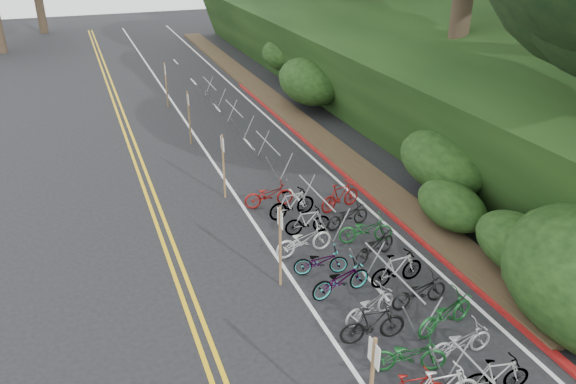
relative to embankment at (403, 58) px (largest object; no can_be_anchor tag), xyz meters
The scene contains 6 objects.
road_markings 15.44m from the embankment, 144.05° to the right, with size 7.47×80.00×0.01m.
red_curb 10.42m from the embankment, 135.89° to the right, with size 0.25×28.00×0.10m, color maroon.
embankment is the anchor object (origin of this frame).
bike_racks_rest 11.77m from the embankment, 148.78° to the right, with size 1.14×23.00×1.17m.
signposts_rest 13.40m from the embankment, 157.83° to the right, with size 0.08×18.40×2.50m.
bike_valet 18.94m from the embankment, 122.33° to the right, with size 3.24×14.61×1.08m.
Camera 1 is at (-3.94, -7.46, 9.39)m, focal length 35.00 mm.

